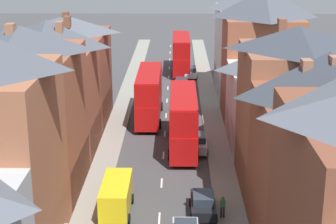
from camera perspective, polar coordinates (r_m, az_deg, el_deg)
The scene contains 15 objects.
pavement_left at distance 59.01m, azimuth -5.24°, elevation -1.45°, with size 2.20×104.00×0.14m, color gray.
pavement_right at distance 58.80m, azimuth 4.70°, elevation -1.50°, with size 2.20×104.00×0.14m, color gray.
centre_line_dashes at distance 56.82m, azimuth -0.32°, elevation -2.19°, with size 0.14×97.80×0.01m.
terrace_row_left at distance 39.30m, azimuth -15.98°, elevation -2.82°, with size 8.00×56.13×14.33m.
terrace_row_right at distance 43.18m, azimuth 12.91°, elevation -0.26°, with size 8.00×68.92×13.99m.
double_decker_bus_lead at distance 52.03m, azimuth 1.55°, elevation -0.79°, with size 2.74×10.80×5.30m.
double_decker_bus_mid_street at distance 82.45m, azimuth 1.35°, elevation 5.99°, with size 2.74×10.80×5.30m.
double_decker_bus_far_approaching at distance 60.47m, azimuth -1.94°, elevation 1.80°, with size 2.74×10.80×5.30m.
car_near_silver at distance 72.88m, azimuth 1.39°, elevation 2.86°, with size 1.90×4.28×1.58m.
car_parked_left_a at distance 52.01m, azimuth 2.98°, elevation -3.10°, with size 1.90×4.19×1.70m.
car_parked_right_a at distance 40.52m, azimuth 3.58°, elevation -9.29°, with size 1.90×3.94×1.69m.
car_mid_black at distance 79.67m, azimuth 2.29°, elevation 4.10°, with size 1.90×4.42×1.57m.
car_parked_left_b at distance 64.93m, azimuth 1.44°, elevation 1.06°, with size 1.90×4.08×1.63m.
delivery_van at distance 40.65m, azimuth -5.28°, elevation -8.47°, with size 2.20×5.20×2.41m.
pedestrian_mid_right at distance 39.92m, azimuth 5.58°, elevation -9.47°, with size 0.36×0.22×1.61m.
Camera 1 is at (1.20, -17.56, 18.95)m, focal length 60.00 mm.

